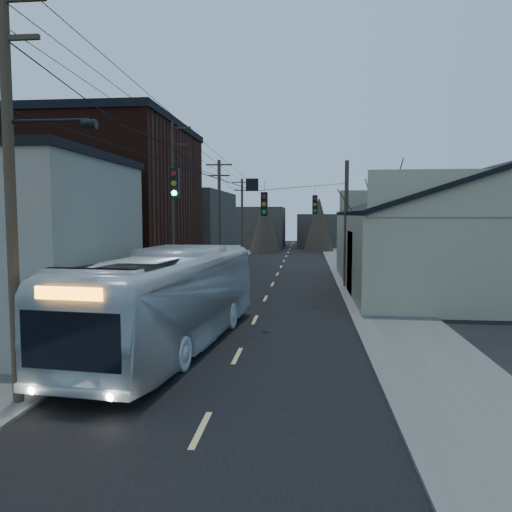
{
  "coord_description": "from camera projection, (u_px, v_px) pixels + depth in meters",
  "views": [
    {
      "loc": [
        2.37,
        -8.84,
        4.92
      ],
      "look_at": [
        0.04,
        14.11,
        3.0
      ],
      "focal_mm": 35.0,
      "sensor_mm": 36.0,
      "label": 1
    }
  ],
  "objects": [
    {
      "name": "utility_lines",
      "position": [
        224.0,
        214.0,
        33.25
      ],
      "size": [
        11.24,
        45.28,
        10.5
      ],
      "color": "#382B1E",
      "rests_on": "ground"
    },
    {
      "name": "road_surface",
      "position": [
        276.0,
        277.0,
        39.15
      ],
      "size": [
        9.0,
        110.0,
        0.02
      ],
      "primitive_type": "cube",
      "color": "black",
      "rests_on": "ground"
    },
    {
      "name": "sidewalk_right",
      "position": [
        360.0,
        278.0,
        38.49
      ],
      "size": [
        4.0,
        110.0,
        0.12
      ],
      "primitive_type": "cube",
      "color": "#474744",
      "rests_on": "ground"
    },
    {
      "name": "bus",
      "position": [
        171.0,
        299.0,
        18.29
      ],
      "size": [
        4.46,
        13.36,
        3.65
      ],
      "primitive_type": "imported",
      "rotation": [
        0.0,
        0.0,
        3.03
      ],
      "color": "silver",
      "rests_on": "ground"
    },
    {
      "name": "warehouse",
      "position": [
        469.0,
        249.0,
        32.66
      ],
      "size": [
        16.16,
        20.6,
        7.73
      ],
      "color": "gray",
      "rests_on": "ground"
    },
    {
      "name": "parked_car",
      "position": [
        233.0,
        265.0,
        42.99
      ],
      "size": [
        1.54,
        3.78,
        1.22
      ],
      "primitive_type": "imported",
      "rotation": [
        0.0,
        0.0,
        0.07
      ],
      "color": "#B7B9C0",
      "rests_on": "ground"
    },
    {
      "name": "building_far_right",
      "position": [
        336.0,
        230.0,
        77.9
      ],
      "size": [
        12.0,
        14.0,
        5.0
      ],
      "primitive_type": "cube",
      "color": "#37322C",
      "rests_on": "ground"
    },
    {
      "name": "building_clapboard",
      "position": [
        6.0,
        252.0,
        18.95
      ],
      "size": [
        8.0,
        8.0,
        7.0
      ],
      "primitive_type": "cube",
      "color": "slate",
      "rests_on": "ground"
    },
    {
      "name": "ground",
      "position": [
        179.0,
        476.0,
        9.41
      ],
      "size": [
        160.0,
        160.0,
        0.0
      ],
      "primitive_type": "plane",
      "color": "black",
      "rests_on": "ground"
    },
    {
      "name": "building_far_left",
      "position": [
        250.0,
        228.0,
        74.21
      ],
      "size": [
        10.0,
        12.0,
        6.0
      ],
      "primitive_type": "cube",
      "color": "#37322C",
      "rests_on": "ground"
    },
    {
      "name": "sidewalk_left",
      "position": [
        195.0,
        276.0,
        39.8
      ],
      "size": [
        4.0,
        110.0,
        0.12
      ],
      "primitive_type": "cube",
      "color": "#474744",
      "rests_on": "ground"
    },
    {
      "name": "building_brick",
      "position": [
        99.0,
        213.0,
        29.83
      ],
      "size": [
        10.0,
        12.0,
        10.0
      ],
      "primitive_type": "cube",
      "color": "black",
      "rests_on": "ground"
    },
    {
      "name": "building_left_far",
      "position": [
        177.0,
        230.0,
        45.77
      ],
      "size": [
        9.0,
        14.0,
        7.0
      ],
      "primitive_type": "cube",
      "color": "#37322C",
      "rests_on": "ground"
    },
    {
      "name": "bare_tree",
      "position": [
        380.0,
        238.0,
        28.29
      ],
      "size": [
        0.4,
        0.4,
        7.2
      ],
      "primitive_type": "cone",
      "color": "black",
      "rests_on": "ground"
    }
  ]
}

